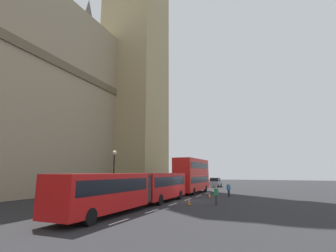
# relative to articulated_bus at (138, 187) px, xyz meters

# --- Properties ---
(ground_plane) EXTENTS (160.00, 160.00, 0.00)m
(ground_plane) POSITION_rel_articulated_bus_xyz_m (6.83, -1.99, -1.75)
(ground_plane) COLOR #262628
(lane_centre_marking) EXTENTS (29.80, 0.16, 0.01)m
(lane_centre_marking) POSITION_rel_articulated_bus_xyz_m (7.98, -1.99, -1.74)
(lane_centre_marking) COLOR silver
(lane_centre_marking) RESTS_ON ground_plane
(articulated_bus) EXTENTS (18.59, 2.54, 2.90)m
(articulated_bus) POSITION_rel_articulated_bus_xyz_m (0.00, 0.00, 0.00)
(articulated_bus) COLOR red
(articulated_bus) RESTS_ON ground_plane
(double_decker_bus) EXTENTS (10.25, 2.54, 4.90)m
(double_decker_bus) POSITION_rel_articulated_bus_xyz_m (16.39, 0.00, 0.96)
(double_decker_bus) COLOR red
(double_decker_bus) RESTS_ON ground_plane
(sedan_lead) EXTENTS (4.40, 1.86, 1.85)m
(sedan_lead) POSITION_rel_articulated_bus_xyz_m (33.22, 0.10, -0.83)
(sedan_lead) COLOR gray
(sedan_lead) RESTS_ON ground_plane
(traffic_cone_west) EXTENTS (0.36, 0.36, 0.58)m
(traffic_cone_west) POSITION_rel_articulated_bus_xyz_m (3.38, -3.59, -1.46)
(traffic_cone_west) COLOR black
(traffic_cone_west) RESTS_ON ground_plane
(traffic_cone_middle) EXTENTS (0.36, 0.36, 0.58)m
(traffic_cone_middle) POSITION_rel_articulated_bus_xyz_m (10.78, -3.80, -1.46)
(traffic_cone_middle) COLOR black
(traffic_cone_middle) RESTS_ON ground_plane
(street_lamp) EXTENTS (0.44, 0.44, 5.27)m
(street_lamp) POSITION_rel_articulated_bus_xyz_m (2.90, 4.51, 1.31)
(street_lamp) COLOR black
(street_lamp) RESTS_ON ground_plane
(pedestrian_near_cones) EXTENTS (0.35, 0.45, 1.69)m
(pedestrian_near_cones) POSITION_rel_articulated_bus_xyz_m (4.39, -5.92, -0.83)
(pedestrian_near_cones) COLOR #333333
(pedestrian_near_cones) RESTS_ON ground_plane
(pedestrian_by_kerb) EXTENTS (0.45, 0.45, 1.69)m
(pedestrian_by_kerb) POSITION_rel_articulated_bus_xyz_m (12.67, -5.79, -0.83)
(pedestrian_by_kerb) COLOR #262D4C
(pedestrian_by_kerb) RESTS_ON ground_plane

